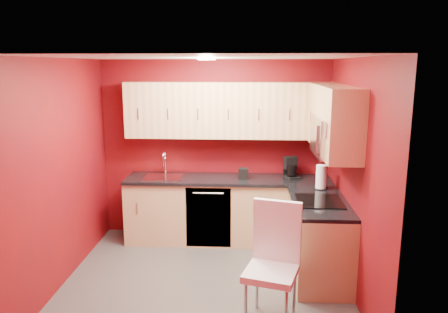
# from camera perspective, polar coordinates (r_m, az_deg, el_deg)

# --- Properties ---
(floor) EXTENTS (3.20, 3.20, 0.00)m
(floor) POSITION_cam_1_polar(r_m,az_deg,el_deg) (5.20, -2.41, -15.92)
(floor) COLOR #454341
(floor) RESTS_ON ground
(ceiling) EXTENTS (3.20, 3.20, 0.00)m
(ceiling) POSITION_cam_1_polar(r_m,az_deg,el_deg) (4.60, -2.69, 12.82)
(ceiling) COLOR white
(ceiling) RESTS_ON wall_back
(wall_back) EXTENTS (3.20, 0.00, 3.20)m
(wall_back) POSITION_cam_1_polar(r_m,az_deg,el_deg) (6.21, -1.14, 0.97)
(wall_back) COLOR maroon
(wall_back) RESTS_ON floor
(wall_front) EXTENTS (3.20, 0.00, 3.20)m
(wall_front) POSITION_cam_1_polar(r_m,az_deg,el_deg) (3.32, -5.18, -8.83)
(wall_front) COLOR maroon
(wall_front) RESTS_ON floor
(wall_left) EXTENTS (0.00, 3.00, 3.00)m
(wall_left) POSITION_cam_1_polar(r_m,az_deg,el_deg) (5.16, -20.53, -2.04)
(wall_left) COLOR maroon
(wall_left) RESTS_ON floor
(wall_right) EXTENTS (0.00, 3.00, 3.00)m
(wall_right) POSITION_cam_1_polar(r_m,az_deg,el_deg) (4.85, 16.62, -2.62)
(wall_right) COLOR maroon
(wall_right) RESTS_ON floor
(base_cabinets_back) EXTENTS (2.80, 0.60, 0.87)m
(base_cabinets_back) POSITION_cam_1_polar(r_m,az_deg,el_deg) (6.11, 0.55, -7.11)
(base_cabinets_back) COLOR tan
(base_cabinets_back) RESTS_ON floor
(base_cabinets_right) EXTENTS (0.60, 1.30, 0.87)m
(base_cabinets_right) POSITION_cam_1_polar(r_m,az_deg,el_deg) (5.28, 12.25, -10.52)
(base_cabinets_right) COLOR tan
(base_cabinets_right) RESTS_ON floor
(countertop_back) EXTENTS (2.80, 0.63, 0.04)m
(countertop_back) POSITION_cam_1_polar(r_m,az_deg,el_deg) (5.97, 0.56, -3.02)
(countertop_back) COLOR black
(countertop_back) RESTS_ON base_cabinets_back
(countertop_right) EXTENTS (0.63, 1.27, 0.04)m
(countertop_right) POSITION_cam_1_polar(r_m,az_deg,el_deg) (5.11, 12.33, -5.86)
(countertop_right) COLOR black
(countertop_right) RESTS_ON base_cabinets_right
(upper_cabinets_back) EXTENTS (2.80, 0.35, 0.75)m
(upper_cabinets_back) POSITION_cam_1_polar(r_m,az_deg,el_deg) (5.94, 0.64, 6.09)
(upper_cabinets_back) COLOR #E5BA81
(upper_cabinets_back) RESTS_ON wall_back
(upper_cabinets_right) EXTENTS (0.35, 1.55, 0.75)m
(upper_cabinets_right) POSITION_cam_1_polar(r_m,az_deg,el_deg) (5.13, 14.02, 5.53)
(upper_cabinets_right) COLOR #E5BA81
(upper_cabinets_right) RESTS_ON wall_right
(microwave) EXTENTS (0.42, 0.76, 0.42)m
(microwave) POSITION_cam_1_polar(r_m,az_deg,el_deg) (4.92, 14.04, 2.60)
(microwave) COLOR silver
(microwave) RESTS_ON upper_cabinets_right
(cooktop) EXTENTS (0.50, 0.55, 0.01)m
(cooktop) POSITION_cam_1_polar(r_m,az_deg,el_deg) (5.07, 12.35, -5.71)
(cooktop) COLOR black
(cooktop) RESTS_ON countertop_right
(sink) EXTENTS (0.52, 0.42, 0.35)m
(sink) POSITION_cam_1_polar(r_m,az_deg,el_deg) (6.08, -7.95, -2.33)
(sink) COLOR silver
(sink) RESTS_ON countertop_back
(dishwasher_front) EXTENTS (0.60, 0.02, 0.82)m
(dishwasher_front) POSITION_cam_1_polar(r_m,az_deg,el_deg) (5.86, -2.05, -7.98)
(dishwasher_front) COLOR black
(dishwasher_front) RESTS_ON base_cabinets_back
(downlight) EXTENTS (0.20, 0.20, 0.01)m
(downlight) POSITION_cam_1_polar(r_m,az_deg,el_deg) (4.90, -2.31, 12.59)
(downlight) COLOR white
(downlight) RESTS_ON ceiling
(coffee_maker) EXTENTS (0.25, 0.28, 0.29)m
(coffee_maker) POSITION_cam_1_polar(r_m,az_deg,el_deg) (6.00, 8.91, -1.47)
(coffee_maker) COLOR black
(coffee_maker) RESTS_ON countertop_back
(napkin_holder) EXTENTS (0.13, 0.13, 0.14)m
(napkin_holder) POSITION_cam_1_polar(r_m,az_deg,el_deg) (5.92, 2.55, -2.24)
(napkin_holder) COLOR black
(napkin_holder) RESTS_ON countertop_back
(paper_towel) EXTENTS (0.19, 0.19, 0.30)m
(paper_towel) POSITION_cam_1_polar(r_m,az_deg,el_deg) (5.55, 12.57, -2.64)
(paper_towel) COLOR white
(paper_towel) RESTS_ON countertop_right
(dining_chair) EXTENTS (0.58, 0.60, 1.15)m
(dining_chair) POSITION_cam_1_polar(r_m,az_deg,el_deg) (4.24, 6.21, -14.03)
(dining_chair) COLOR white
(dining_chair) RESTS_ON floor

